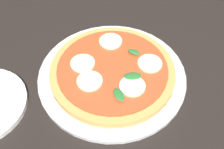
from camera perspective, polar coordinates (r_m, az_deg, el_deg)
dining_table at (r=0.79m, az=0.46°, el=-3.73°), size 1.41×1.06×0.75m
serving_tray at (r=0.70m, az=0.00°, el=-0.21°), size 0.37×0.37×0.01m
pizza at (r=0.69m, az=0.10°, el=0.80°), size 0.32×0.32×0.03m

